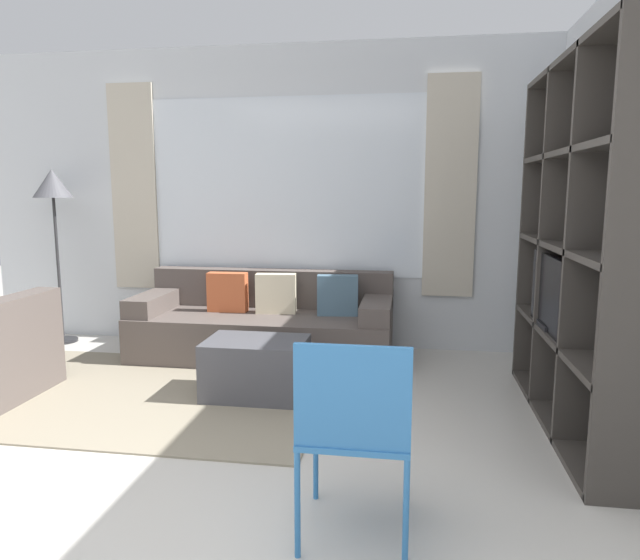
{
  "coord_description": "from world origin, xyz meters",
  "views": [
    {
      "loc": [
        1.12,
        -1.76,
        1.42
      ],
      "look_at": [
        0.55,
        1.84,
        0.85
      ],
      "focal_mm": 32.0,
      "sensor_mm": 36.0,
      "label": 1
    }
  ],
  "objects_px": {
    "shelving_unit": "(591,250)",
    "folding_chair": "(355,422)",
    "floor_lamp": "(53,194)",
    "couch_main": "(265,325)",
    "ottoman": "(256,368)"
  },
  "relations": [
    {
      "from": "ottoman",
      "to": "floor_lamp",
      "type": "xyz_separation_m",
      "value": [
        -2.21,
        1.14,
        1.19
      ]
    },
    {
      "from": "couch_main",
      "to": "folding_chair",
      "type": "bearing_deg",
      "value": -68.09
    },
    {
      "from": "shelving_unit",
      "to": "folding_chair",
      "type": "relative_size",
      "value": 2.53
    },
    {
      "from": "shelving_unit",
      "to": "ottoman",
      "type": "xyz_separation_m",
      "value": [
        -2.08,
        0.15,
        -0.88
      ]
    },
    {
      "from": "shelving_unit",
      "to": "couch_main",
      "type": "height_order",
      "value": "shelving_unit"
    },
    {
      "from": "floor_lamp",
      "to": "folding_chair",
      "type": "bearing_deg",
      "value": -41.54
    },
    {
      "from": "shelving_unit",
      "to": "folding_chair",
      "type": "bearing_deg",
      "value": -131.58
    },
    {
      "from": "couch_main",
      "to": "ottoman",
      "type": "height_order",
      "value": "couch_main"
    },
    {
      "from": "shelving_unit",
      "to": "couch_main",
      "type": "xyz_separation_m",
      "value": [
        -2.27,
        1.12,
        -0.81
      ]
    },
    {
      "from": "ottoman",
      "to": "folding_chair",
      "type": "distance_m",
      "value": 1.79
    },
    {
      "from": "shelving_unit",
      "to": "floor_lamp",
      "type": "xyz_separation_m",
      "value": [
        -4.3,
        1.29,
        0.32
      ]
    },
    {
      "from": "shelving_unit",
      "to": "couch_main",
      "type": "relative_size",
      "value": 1.0
    },
    {
      "from": "shelving_unit",
      "to": "folding_chair",
      "type": "height_order",
      "value": "shelving_unit"
    },
    {
      "from": "ottoman",
      "to": "floor_lamp",
      "type": "height_order",
      "value": "floor_lamp"
    },
    {
      "from": "couch_main",
      "to": "ottoman",
      "type": "relative_size",
      "value": 3.15
    }
  ]
}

